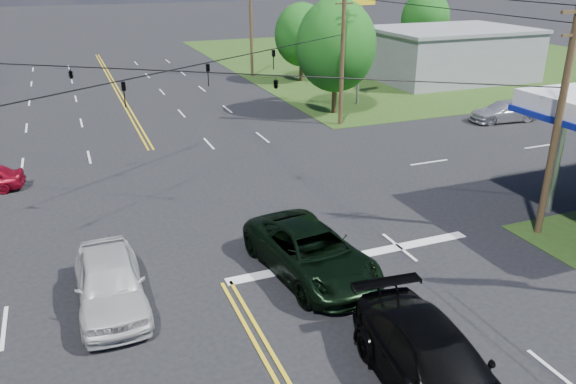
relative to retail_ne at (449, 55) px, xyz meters
name	(u,v)px	position (x,y,z in m)	size (l,w,h in m)	color
ground	(179,199)	(-30.00, -20.00, -2.20)	(280.00, 280.00, 0.00)	black
grass_ne	(419,57)	(5.00, 12.00, -2.20)	(46.00, 48.00, 0.03)	#273E13
stop_bar	(354,257)	(-25.00, -28.00, -2.20)	(10.00, 0.50, 0.02)	silver
retail_ne	(449,55)	(0.00, 0.00, 0.00)	(14.00, 10.00, 4.40)	slate
pole_se	(559,116)	(-17.00, -29.00, 2.72)	(1.60, 0.28, 9.50)	#3B2819
pole_ne	(343,51)	(-17.00, -11.00, 2.72)	(1.60, 0.28, 9.50)	#3B2819
pole_right_far	(251,21)	(-17.00, 8.00, 2.97)	(1.60, 0.28, 10.00)	#3B2819
span_wire_signals	(169,71)	(-30.00, -20.00, 3.80)	(26.00, 18.00, 1.13)	black
power_lines	(173,11)	(-30.00, -22.00, 6.40)	(26.04, 100.00, 0.64)	black
tree_right_a	(336,46)	(-16.00, -8.00, 2.67)	(5.70, 5.70, 8.18)	#3B2819
tree_right_b	(302,35)	(-13.50, 4.00, 2.02)	(4.94, 4.94, 7.09)	#3B2819
tree_far_r	(425,19)	(4.00, 10.00, 2.34)	(5.32, 5.32, 7.63)	#3B2819
pickup_dkgreen	(311,252)	(-27.00, -28.50, -1.34)	(2.85, 6.19, 1.72)	black
suv_black	(434,366)	(-26.61, -35.22, -1.30)	(2.51, 6.17, 1.79)	black
pickup_white	(110,282)	(-33.80, -28.00, -1.32)	(2.09, 5.19, 1.77)	silver
sedan_far	(504,111)	(-6.05, -14.50, -1.50)	(1.97, 4.86, 1.41)	silver
polesign_ne	(361,14)	(-13.00, -6.07, 4.57)	(2.37, 0.66, 8.59)	#A5A5AA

